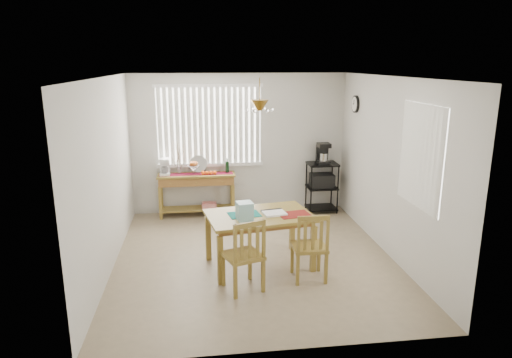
{
  "coord_description": "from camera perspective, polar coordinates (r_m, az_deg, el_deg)",
  "views": [
    {
      "loc": [
        -0.76,
        -6.17,
        2.8
      ],
      "look_at": [
        0.1,
        0.55,
        1.05
      ],
      "focal_mm": 32.0,
      "sensor_mm": 36.0,
      "label": 1
    }
  ],
  "objects": [
    {
      "name": "sideboard",
      "position": [
        8.49,
        -7.38,
        -0.68
      ],
      "size": [
        1.41,
        0.4,
        0.79
      ],
      "color": "olive",
      "rests_on": "ground"
    },
    {
      "name": "chair_left",
      "position": [
        5.72,
        -1.48,
        -9.55
      ],
      "size": [
        0.56,
        0.56,
        0.96
      ],
      "color": "olive",
      "rests_on": "ground"
    },
    {
      "name": "sideboard_items",
      "position": [
        8.43,
        -8.97,
        1.4
      ],
      "size": [
        1.34,
        0.33,
        0.61
      ],
      "color": "maroon",
      "rests_on": "sideboard"
    },
    {
      "name": "cart_items",
      "position": [
        8.65,
        8.35,
        3.15
      ],
      "size": [
        0.22,
        0.27,
        0.39
      ],
      "color": "black",
      "rests_on": "wire_cart"
    },
    {
      "name": "dining_table",
      "position": [
        6.32,
        0.42,
        -5.19
      ],
      "size": [
        1.55,
        1.14,
        0.76
      ],
      "color": "olive",
      "rests_on": "ground"
    },
    {
      "name": "chair_right",
      "position": [
        6.03,
        6.75,
        -8.43
      ],
      "size": [
        0.44,
        0.44,
        0.94
      ],
      "color": "olive",
      "rests_on": "ground"
    },
    {
      "name": "wire_cart",
      "position": [
        8.76,
        8.24,
        -0.42
      ],
      "size": [
        0.56,
        0.44,
        0.95
      ],
      "color": "black",
      "rests_on": "ground"
    },
    {
      "name": "table_items",
      "position": [
        6.11,
        -0.47,
        -4.11
      ],
      "size": [
        1.15,
        0.51,
        0.24
      ],
      "color": "#157B72",
      "rests_on": "dining_table"
    },
    {
      "name": "room_shell",
      "position": [
        6.33,
        -0.26,
        4.4
      ],
      "size": [
        4.2,
        4.7,
        2.7
      ],
      "color": "silver",
      "rests_on": "ground"
    },
    {
      "name": "ground",
      "position": [
        6.82,
        -0.25,
        -9.81
      ],
      "size": [
        4.0,
        4.5,
        0.01
      ],
      "primitive_type": "cube",
      "color": "gray"
    }
  ]
}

